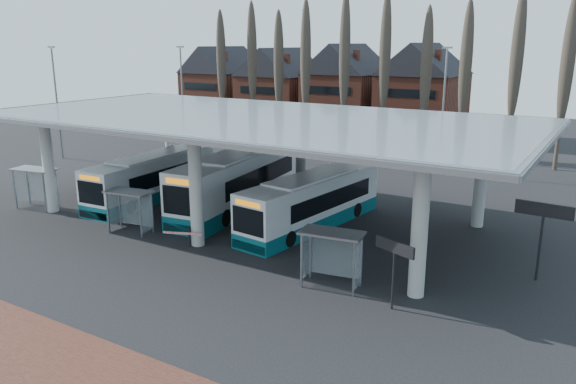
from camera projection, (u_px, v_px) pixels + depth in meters
The scene contains 16 objects.
ground at pixel (166, 260), 27.95m from camera, with size 140.00×140.00×0.00m, color black.
station_canopy at pixel (255, 126), 33.10m from camera, with size 32.00×16.00×6.34m.
poplar_row at pixel (404, 61), 52.98m from camera, with size 45.10×1.10×14.50m.
townhouse_row at pixel (313, 80), 70.68m from camera, with size 36.80×10.30×12.25m.
lamp_post_a at pixel (182, 98), 53.76m from camera, with size 0.80×0.16×10.17m.
lamp_post_b at pixel (443, 109), 45.08m from camera, with size 0.80×0.16×10.17m.
lamp_post_d at pixel (57, 101), 51.15m from camera, with size 0.80×0.16×10.17m.
bus_0 at pixel (154, 178), 38.61m from camera, with size 3.10×11.32×3.11m.
bus_1 at pixel (240, 180), 36.80m from camera, with size 4.36×13.39×3.65m.
bus_2 at pixel (312, 202), 32.74m from camera, with size 3.68×11.35×3.10m.
shelter_0 at pixel (37, 179), 36.37m from camera, with size 3.05×1.92×2.64m.
shelter_1 at pixel (131, 202), 31.63m from camera, with size 2.79×1.67×2.45m.
shelter_2 at pixel (333, 246), 24.51m from camera, with size 2.93×1.76×2.56m.
info_sign_0 at pixel (395, 252), 22.17m from camera, with size 1.86×0.82×2.92m.
info_sign_1 at pixel (544, 216), 24.79m from camera, with size 2.45×0.25×3.65m.
barrier at pixel (184, 234), 29.19m from camera, with size 1.99×0.94×1.05m.
Camera 1 is at (18.74, -19.21, 10.46)m, focal length 35.00 mm.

